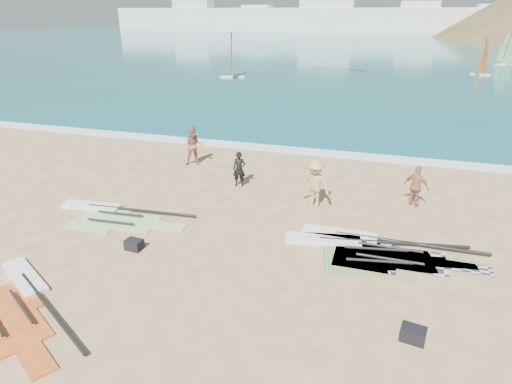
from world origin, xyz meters
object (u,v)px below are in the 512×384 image
(rig_grey, at_px, (374,247))
(rig_green, at_px, (111,214))
(rig_orange, at_px, (360,250))
(gear_bag_far, at_px, (413,334))
(rig_red, at_px, (19,301))
(beachgoer_mid, at_px, (315,184))
(beachgoer_left, at_px, (194,146))
(person_wetsuit, at_px, (239,169))
(beachgoer_back, at_px, (416,187))
(gear_bag_near, at_px, (134,245))

(rig_grey, xyz_separation_m, rig_green, (-9.50, -0.41, -0.00))
(rig_orange, distance_m, gear_bag_far, 3.98)
(rig_red, relative_size, beachgoer_mid, 2.47)
(gear_bag_far, xyz_separation_m, beachgoer_mid, (-3.45, 6.58, 0.79))
(rig_green, distance_m, gear_bag_far, 11.13)
(rig_green, distance_m, beachgoer_mid, 7.74)
(rig_red, bearing_deg, beachgoer_mid, 81.63)
(gear_bag_far, bearing_deg, beachgoer_left, 135.48)
(rig_grey, bearing_deg, rig_orange, -142.85)
(rig_orange, bearing_deg, person_wetsuit, 133.38)
(rig_orange, distance_m, person_wetsuit, 6.83)
(beachgoer_mid, bearing_deg, beachgoer_back, 33.92)
(gear_bag_far, distance_m, beachgoer_left, 13.95)
(gear_bag_near, xyz_separation_m, person_wetsuit, (1.46, 6.05, 0.60))
(rig_grey, bearing_deg, gear_bag_far, -75.20)
(beachgoer_back, bearing_deg, rig_green, 46.45)
(rig_red, distance_m, person_wetsuit, 9.75)
(beachgoer_mid, bearing_deg, rig_red, -111.87)
(rig_orange, height_order, beachgoer_back, beachgoer_back)
(gear_bag_far, xyz_separation_m, beachgoer_left, (-9.93, 9.76, 0.80))
(gear_bag_far, relative_size, beachgoer_left, 0.29)
(rig_orange, relative_size, beachgoer_mid, 3.09)
(rig_green, bearing_deg, rig_red, -85.65)
(rig_orange, relative_size, gear_bag_far, 10.54)
(beachgoer_back, bearing_deg, gear_bag_far, 113.44)
(rig_grey, relative_size, gear_bag_near, 11.17)
(gear_bag_far, bearing_deg, rig_green, 161.10)
(gear_bag_near, relative_size, beachgoer_back, 0.32)
(gear_bag_near, xyz_separation_m, gear_bag_far, (8.35, -1.72, 0.00))
(beachgoer_back, bearing_deg, person_wetsuit, 25.41)
(person_wetsuit, xyz_separation_m, beachgoer_mid, (3.45, -1.19, 0.19))
(rig_grey, bearing_deg, person_wetsuit, 147.69)
(beachgoer_mid, relative_size, beachgoer_back, 1.16)
(rig_grey, relative_size, person_wetsuit, 3.84)
(gear_bag_far, xyz_separation_m, person_wetsuit, (-6.90, 7.76, 0.60))
(gear_bag_near, height_order, person_wetsuit, person_wetsuit)
(rig_grey, bearing_deg, rig_red, -147.27)
(rig_orange, height_order, gear_bag_far, gear_bag_far)
(rig_orange, height_order, beachgoer_left, beachgoer_left)
(rig_grey, relative_size, beachgoer_back, 3.58)
(beachgoer_left, bearing_deg, rig_orange, -63.09)
(person_wetsuit, height_order, beachgoer_left, beachgoer_left)
(rig_red, relative_size, beachgoer_left, 2.44)
(rig_green, distance_m, person_wetsuit, 5.57)
(gear_bag_far, height_order, person_wetsuit, person_wetsuit)
(rig_orange, relative_size, beachgoer_back, 3.59)
(rig_grey, bearing_deg, gear_bag_near, -162.26)
(rig_green, relative_size, beachgoer_mid, 2.81)
(rig_orange, relative_size, gear_bag_near, 11.21)
(person_wetsuit, bearing_deg, rig_red, -116.64)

